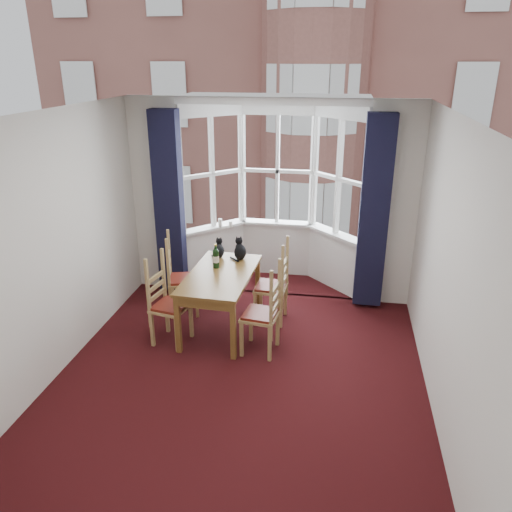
% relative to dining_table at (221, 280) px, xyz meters
% --- Properties ---
extents(floor, '(4.50, 4.50, 0.00)m').
position_rel_dining_table_xyz_m(floor, '(0.45, -1.09, -0.68)').
color(floor, black).
rests_on(floor, ground).
extents(ceiling, '(4.50, 4.50, 0.00)m').
position_rel_dining_table_xyz_m(ceiling, '(0.45, -1.09, 2.12)').
color(ceiling, white).
rests_on(ceiling, floor).
extents(wall_left, '(0.00, 4.50, 4.50)m').
position_rel_dining_table_xyz_m(wall_left, '(-1.55, -1.09, 0.72)').
color(wall_left, silver).
rests_on(wall_left, floor).
extents(wall_right, '(0.00, 4.50, 4.50)m').
position_rel_dining_table_xyz_m(wall_right, '(2.45, -1.09, 0.72)').
color(wall_right, silver).
rests_on(wall_right, floor).
extents(wall_near, '(4.00, 0.00, 4.00)m').
position_rel_dining_table_xyz_m(wall_near, '(0.45, -3.34, 0.72)').
color(wall_near, silver).
rests_on(wall_near, floor).
extents(wall_back_pier_left, '(0.70, 0.12, 2.80)m').
position_rel_dining_table_xyz_m(wall_back_pier_left, '(-1.20, 1.16, 0.72)').
color(wall_back_pier_left, silver).
rests_on(wall_back_pier_left, floor).
extents(wall_back_pier_right, '(0.70, 0.12, 2.80)m').
position_rel_dining_table_xyz_m(wall_back_pier_right, '(2.10, 1.16, 0.72)').
color(wall_back_pier_right, silver).
rests_on(wall_back_pier_right, floor).
extents(bay_window, '(2.76, 0.94, 2.80)m').
position_rel_dining_table_xyz_m(bay_window, '(0.45, 1.66, 0.72)').
color(bay_window, white).
rests_on(bay_window, floor).
extents(curtain_left, '(0.38, 0.22, 2.60)m').
position_rel_dining_table_xyz_m(curtain_left, '(-0.97, 0.98, 0.67)').
color(curtain_left, black).
rests_on(curtain_left, floor).
extents(curtain_right, '(0.38, 0.22, 2.60)m').
position_rel_dining_table_xyz_m(curtain_right, '(1.87, 0.98, 0.67)').
color(curtain_right, black).
rests_on(curtain_right, floor).
extents(dining_table, '(0.83, 1.47, 0.77)m').
position_rel_dining_table_xyz_m(dining_table, '(0.00, 0.00, 0.00)').
color(dining_table, brown).
rests_on(dining_table, floor).
extents(chair_left_near, '(0.47, 0.49, 0.92)m').
position_rel_dining_table_xyz_m(chair_left_near, '(-0.61, -0.42, -0.20)').
color(chair_left_near, '#A78A51').
rests_on(chair_left_near, floor).
extents(chair_left_far, '(0.50, 0.52, 0.92)m').
position_rel_dining_table_xyz_m(chair_left_far, '(-0.69, 0.32, -0.20)').
color(chair_left_far, '#A78A51').
rests_on(chair_left_far, floor).
extents(chair_right_near, '(0.45, 0.47, 0.92)m').
position_rel_dining_table_xyz_m(chair_right_near, '(0.67, -0.47, -0.20)').
color(chair_right_near, '#A78A51').
rests_on(chair_right_near, floor).
extents(chair_right_far, '(0.42, 0.44, 0.92)m').
position_rel_dining_table_xyz_m(chair_right_far, '(0.68, 0.32, -0.20)').
color(chair_right_far, '#A78A51').
rests_on(chair_right_far, floor).
extents(cat_left, '(0.17, 0.22, 0.27)m').
position_rel_dining_table_xyz_m(cat_left, '(-0.15, 0.53, 0.20)').
color(cat_left, black).
rests_on(cat_left, dining_table).
extents(cat_right, '(0.23, 0.26, 0.31)m').
position_rel_dining_table_xyz_m(cat_right, '(0.15, 0.52, 0.21)').
color(cat_right, black).
rests_on(cat_right, dining_table).
extents(wine_bottle, '(0.08, 0.08, 0.32)m').
position_rel_dining_table_xyz_m(wine_bottle, '(-0.10, 0.17, 0.23)').
color(wine_bottle, black).
rests_on(wine_bottle, dining_table).
extents(candle_tall, '(0.06, 0.06, 0.12)m').
position_rel_dining_table_xyz_m(candle_tall, '(-0.37, 1.51, 0.26)').
color(candle_tall, white).
rests_on(candle_tall, bay_window).
extents(candle_short, '(0.06, 0.06, 0.09)m').
position_rel_dining_table_xyz_m(candle_short, '(-0.21, 1.54, 0.24)').
color(candle_short, white).
rests_on(candle_short, bay_window).
extents(street, '(80.00, 80.00, 0.00)m').
position_rel_dining_table_xyz_m(street, '(0.45, 31.16, -6.68)').
color(street, '#333335').
rests_on(street, ground).
extents(tenement_building, '(18.40, 7.80, 15.20)m').
position_rel_dining_table_xyz_m(tenement_building, '(0.45, 12.92, 0.92)').
color(tenement_building, '#95584D').
rests_on(tenement_building, street).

